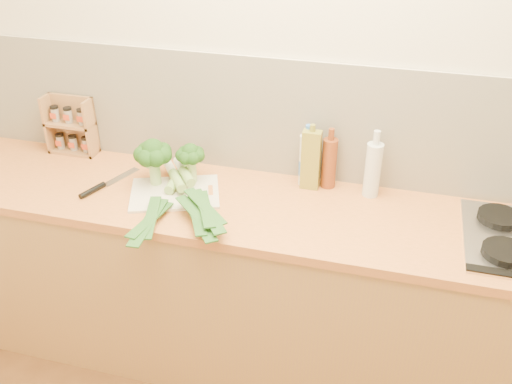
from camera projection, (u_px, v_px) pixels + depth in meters
room_shell at (296, 121)px, 2.48m from camera, size 3.50×3.50×3.50m
counter at (278, 290)px, 2.61m from camera, size 3.20×0.62×0.90m
chopping_board at (175, 193)px, 2.46m from camera, size 0.45×0.39×0.01m
broccoli_left at (153, 154)px, 2.45m from camera, size 0.17×0.17×0.21m
broccoli_right at (190, 156)px, 2.48m from camera, size 0.13×0.13×0.18m
leek_front at (169, 191)px, 2.43m from camera, size 0.12×0.68×0.04m
leek_mid at (182, 188)px, 2.41m from camera, size 0.45×0.57×0.04m
leek_back at (192, 185)px, 2.39m from camera, size 0.41×0.53×0.04m
chefs_knife at (100, 187)px, 2.50m from camera, size 0.14×0.32×0.02m
spice_rack at (72, 128)px, 2.76m from camera, size 0.24×0.09×0.28m
oil_tin at (311, 159)px, 2.45m from camera, size 0.08×0.05×0.30m
glass_bottle at (373, 169)px, 2.40m from camera, size 0.07×0.07×0.30m
amber_bottle at (329, 162)px, 2.47m from camera, size 0.06×0.06×0.28m
water_bottle at (308, 162)px, 2.49m from camera, size 0.08×0.08×0.26m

